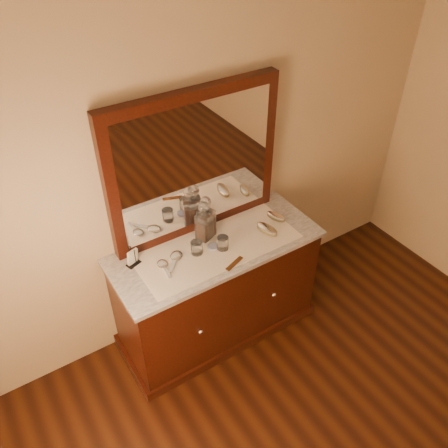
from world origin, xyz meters
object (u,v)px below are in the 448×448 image
at_px(brush_far, 276,217).
at_px(mirror_frame, 195,165).
at_px(comb, 234,263).
at_px(decanter_right, 206,221).
at_px(napkin_rack, 133,258).
at_px(hand_mirror_inner, 176,258).
at_px(decanter_left, 204,224).
at_px(hand_mirror_outer, 164,265).
at_px(brush_near, 267,229).
at_px(pin_dish, 213,246).
at_px(dresser_cabinet, 217,291).

bearing_deg(brush_far, mirror_frame, 155.01).
distance_m(mirror_frame, comb, 0.68).
relative_size(comb, decanter_right, 0.48).
xyz_separation_m(napkin_rack, hand_mirror_inner, (0.25, -0.10, -0.04)).
relative_size(decanter_left, hand_mirror_outer, 1.60).
bearing_deg(decanter_left, hand_mirror_outer, -164.08).
height_order(decanter_right, brush_near, decanter_right).
bearing_deg(napkin_rack, comb, -32.75).
relative_size(napkin_rack, hand_mirror_inner, 0.73).
xyz_separation_m(comb, hand_mirror_inner, (-0.29, 0.25, 0.00)).
bearing_deg(brush_far, pin_dish, -178.10).
bearing_deg(mirror_frame, pin_dish, -96.28).
bearing_deg(decanter_left, brush_near, -25.02).
bearing_deg(comb, napkin_rack, 127.88).
xyz_separation_m(mirror_frame, hand_mirror_inner, (-0.29, -0.22, -0.49)).
height_order(mirror_frame, brush_near, mirror_frame).
bearing_deg(comb, mirror_frame, 70.94).
xyz_separation_m(decanter_right, brush_near, (0.36, -0.20, -0.10)).
height_order(napkin_rack, hand_mirror_outer, napkin_rack).
xyz_separation_m(napkin_rack, brush_far, (1.05, -0.12, -0.03)).
bearing_deg(decanter_left, napkin_rack, 177.65).
height_order(napkin_rack, decanter_left, decanter_left).
distance_m(pin_dish, decanter_left, 0.16).
xyz_separation_m(pin_dish, brush_far, (0.54, 0.02, 0.01)).
relative_size(napkin_rack, hand_mirror_outer, 0.73).
distance_m(brush_far, hand_mirror_inner, 0.80).
bearing_deg(brush_far, hand_mirror_inner, 178.69).
bearing_deg(napkin_rack, decanter_left, -2.35).
distance_m(comb, hand_mirror_outer, 0.45).
relative_size(mirror_frame, comb, 7.96).
distance_m(napkin_rack, brush_far, 1.05).
distance_m(dresser_cabinet, comb, 0.50).
xyz_separation_m(dresser_cabinet, mirror_frame, (0.00, 0.25, 0.94)).
bearing_deg(pin_dish, decanter_right, 76.85).
distance_m(dresser_cabinet, pin_dish, 0.45).
height_order(comb, hand_mirror_inner, hand_mirror_inner).
xyz_separation_m(hand_mirror_outer, hand_mirror_inner, (0.10, 0.02, 0.00)).
height_order(mirror_frame, decanter_left, mirror_frame).
relative_size(napkin_rack, decanter_right, 0.44).
relative_size(mirror_frame, brush_far, 7.45).
bearing_deg(decanter_left, decanter_right, 32.58).
distance_m(mirror_frame, hand_mirror_inner, 0.61).
distance_m(comb, brush_near, 0.39).
bearing_deg(dresser_cabinet, napkin_rack, 166.62).
height_order(pin_dish, brush_near, brush_near).
bearing_deg(pin_dish, mirror_frame, 83.72).
relative_size(dresser_cabinet, comb, 9.29).
relative_size(pin_dish, decanter_left, 0.25).
xyz_separation_m(dresser_cabinet, pin_dish, (-0.03, -0.01, 0.45)).
height_order(mirror_frame, brush_far, mirror_frame).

